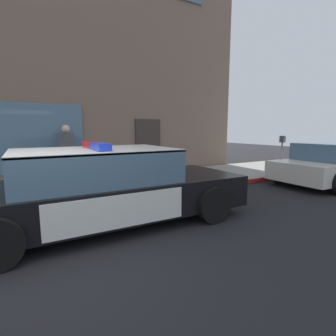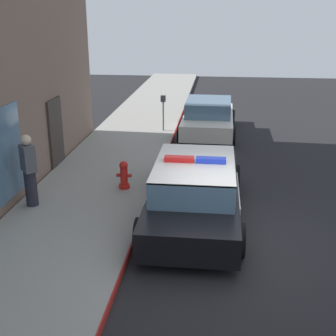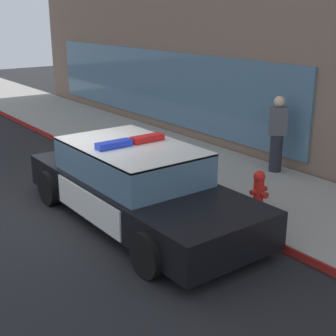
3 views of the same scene
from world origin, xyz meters
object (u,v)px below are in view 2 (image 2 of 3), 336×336
at_px(parking_meter, 163,106).
at_px(fire_hydrant, 124,175).
at_px(police_cruiser, 195,189).
at_px(car_down_street, 208,117).
at_px(pedestrian_on_sidewalk, 29,170).

bearing_deg(parking_meter, fire_hydrant, 177.26).
bearing_deg(police_cruiser, car_down_street, -0.52).
bearing_deg(car_down_street, police_cruiser, -179.91).
distance_m(fire_hydrant, pedestrian_on_sidewalk, 2.38).
xyz_separation_m(fire_hydrant, parking_meter, (5.86, -0.28, 0.58)).
height_order(fire_hydrant, pedestrian_on_sidewalk, pedestrian_on_sidewalk).
bearing_deg(car_down_street, parking_meter, 101.63).
height_order(pedestrian_on_sidewalk, parking_meter, pedestrian_on_sidewalk).
distance_m(police_cruiser, car_down_street, 7.38).
height_order(police_cruiser, car_down_street, police_cruiser).
xyz_separation_m(pedestrian_on_sidewalk, parking_meter, (7.16, -2.21, 0.07)).
xyz_separation_m(fire_hydrant, car_down_street, (6.19, -1.96, 0.13)).
height_order(fire_hydrant, car_down_street, car_down_street).
relative_size(fire_hydrant, pedestrian_on_sidewalk, 0.42).
distance_m(car_down_street, pedestrian_on_sidewalk, 8.44).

